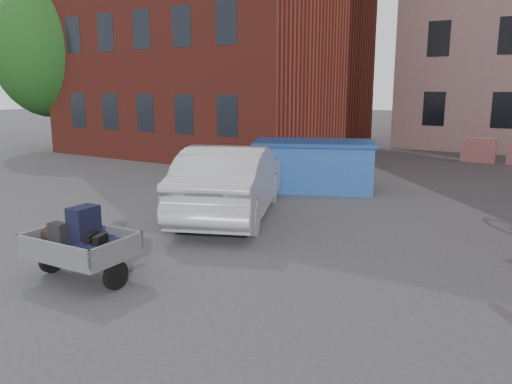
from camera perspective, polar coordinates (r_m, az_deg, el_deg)
The scene contains 6 objects.
ground at distance 9.21m, azimuth -6.07°, elevation -7.24°, with size 120.00×120.00×0.00m, color #38383A.
far_building at distance 38.43m, azimuth -9.97°, elevation 13.20°, with size 6.00×6.00×8.00m, color maroon.
tree at distance 26.69m, azimuth -22.61°, elevation 15.67°, with size 5.28×5.28×8.30m.
trailer at distance 8.33m, azimuth -19.46°, elevation -5.58°, with size 1.64×1.83×1.20m.
dumpster at distance 14.92m, azimuth 6.63°, elevation 3.05°, with size 3.91×3.02×1.46m.
silver_car at distance 11.78m, azimuth -2.86°, elevation 1.31°, with size 1.80×5.15×1.70m, color #9B9DA2.
Camera 1 is at (5.36, -6.87, 3.01)m, focal length 35.00 mm.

